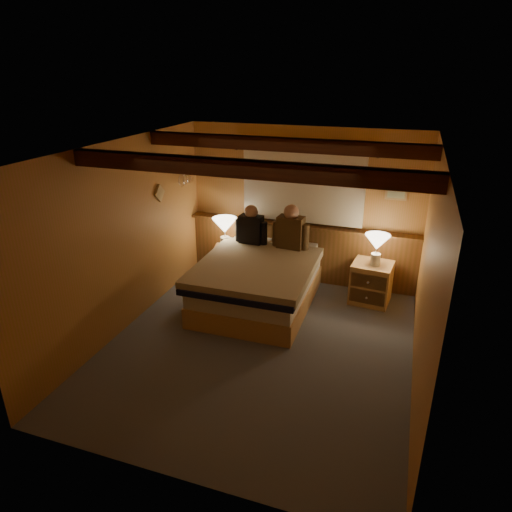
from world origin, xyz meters
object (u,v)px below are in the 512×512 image
at_px(person_left, 251,227).
at_px(duffel_bag, 210,293).
at_px(nightstand_right, 371,283).
at_px(person_right, 291,230).
at_px(bed, 258,282).
at_px(lamp_right, 377,244).
at_px(nightstand_left, 228,262).
at_px(lamp_left, 225,227).

bearing_deg(person_left, duffel_bag, -109.28).
relative_size(nightstand_right, person_right, 0.87).
xyz_separation_m(bed, lamp_right, (1.54, 0.57, 0.57)).
height_order(nightstand_right, lamp_right, lamp_right).
xyz_separation_m(nightstand_left, person_left, (0.45, -0.12, 0.68)).
bearing_deg(lamp_left, duffel_bag, -81.68).
height_order(lamp_left, lamp_right, lamp_right).
bearing_deg(lamp_right, person_left, 177.26).
relative_size(nightstand_left, person_right, 0.75).
xyz_separation_m(bed, lamp_left, (-0.80, 0.74, 0.49)).
distance_m(lamp_right, person_right, 1.26).
height_order(person_left, duffel_bag, person_left).
bearing_deg(person_left, nightstand_right, 0.41).
xyz_separation_m(nightstand_right, lamp_right, (0.03, -0.04, 0.62)).
distance_m(nightstand_right, person_left, 1.95).
distance_m(lamp_right, person_left, 1.88).
distance_m(lamp_left, person_left, 0.48).
bearing_deg(lamp_left, nightstand_left, 60.00).
height_order(bed, person_left, person_left).
height_order(nightstand_left, duffel_bag, nightstand_left).
distance_m(bed, lamp_right, 1.74).
relative_size(bed, nightstand_right, 3.34).
bearing_deg(nightstand_right, duffel_bag, -153.85).
relative_size(nightstand_left, lamp_right, 1.15).
relative_size(nightstand_right, lamp_left, 1.18).
bearing_deg(nightstand_left, duffel_bag, -95.50).
xyz_separation_m(bed, duffel_bag, (-0.67, -0.20, -0.18)).
bearing_deg(person_left, bed, -61.45).
relative_size(person_right, duffel_bag, 1.17).
distance_m(nightstand_right, lamp_left, 2.39).
bearing_deg(duffel_bag, nightstand_left, 102.97).
xyz_separation_m(lamp_right, person_left, (-1.88, 0.09, 0.00)).
height_order(lamp_right, duffel_bag, lamp_right).
xyz_separation_m(bed, person_left, (-0.33, 0.66, 0.57)).
xyz_separation_m(bed, person_right, (0.29, 0.65, 0.60)).
distance_m(nightstand_right, duffel_bag, 2.34).
xyz_separation_m(nightstand_right, lamp_left, (-2.32, 0.13, 0.55)).
distance_m(lamp_left, person_right, 1.10).
distance_m(person_left, person_right, 0.62).
bearing_deg(person_right, person_left, -176.31).
distance_m(nightstand_left, person_left, 0.82).
height_order(person_left, person_right, person_right).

